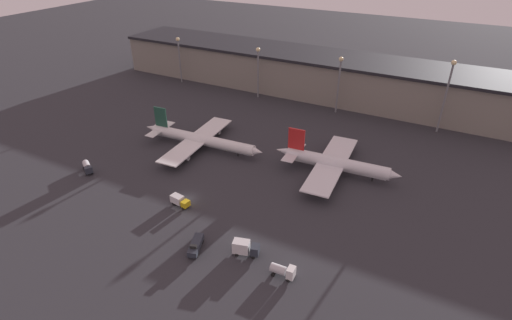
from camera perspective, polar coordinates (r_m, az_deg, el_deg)
ground at (r=114.31m, az=-9.70°, el=-5.40°), size 600.00×600.00×0.00m
terminal_building at (r=186.19m, az=8.04°, el=12.18°), size 191.08×28.53×17.80m
airplane_0 at (r=137.98m, az=-7.93°, el=2.92°), size 46.02×37.50×12.17m
airplane_1 at (r=124.65m, az=11.21°, el=-0.44°), size 39.41×37.34×12.44m
service_vehicle_0 at (r=96.68m, az=-8.61°, el=-11.95°), size 4.56×7.54×2.93m
service_vehicle_1 at (r=110.95m, az=-10.86°, el=-5.71°), size 5.86×2.85×2.90m
service_vehicle_2 at (r=94.14m, az=-1.59°, el=-12.40°), size 6.53×4.01×3.73m
service_vehicle_3 at (r=89.59m, az=3.90°, el=-15.51°), size 5.53×2.42×3.25m
service_vehicle_4 at (r=134.35m, az=-22.96°, el=-0.92°), size 6.32×4.97×2.70m
lamp_post_0 at (r=199.39m, az=-10.93°, el=14.70°), size 1.80×1.80×21.75m
lamp_post_1 at (r=176.83m, az=0.29°, el=13.32°), size 1.80×1.80×22.13m
lamp_post_2 at (r=163.83m, az=11.80°, el=11.48°), size 1.80×1.80×22.99m
lamp_post_3 at (r=157.57m, az=25.68°, el=9.23°), size 1.80×1.80×27.04m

